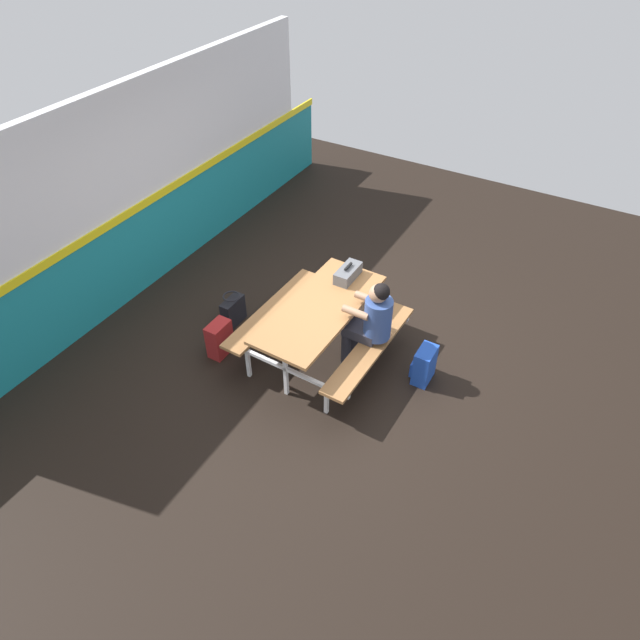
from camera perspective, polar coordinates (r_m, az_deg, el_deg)
ground_plane at (r=6.89m, az=1.44°, el=-1.90°), size 10.00×10.00×0.02m
accent_backdrop at (r=7.61m, az=-17.25°, el=12.30°), size 8.00×0.14×2.60m
picnic_table_main at (r=6.28m, az=0.00°, el=0.16°), size 1.78×1.59×0.74m
student_nearer at (r=6.09m, az=5.19°, el=0.09°), size 0.37×0.53×1.21m
toolbox_grey at (r=6.55m, az=2.84°, el=4.75°), size 0.40×0.18×0.18m
backpack_dark at (r=6.66m, az=-10.17°, el=-1.88°), size 0.30×0.22×0.44m
tote_bag_bright at (r=7.06m, az=-8.77°, el=0.94°), size 0.34×0.21×0.43m
satchel_spare at (r=6.35m, az=10.45°, el=-4.50°), size 0.30×0.22×0.44m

